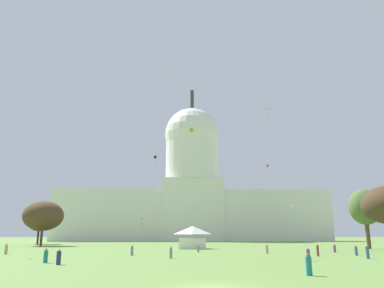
{
  "coord_description": "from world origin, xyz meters",
  "views": [
    {
      "loc": [
        -2.12,
        -24.13,
        3.13
      ],
      "look_at": [
        1.43,
        64.66,
        24.52
      ],
      "focal_mm": 35.11,
      "sensor_mm": 36.0,
      "label": 1
    }
  ],
  "objects_px": {
    "person_navy_near_tree_east": "(59,258)",
    "person_purple_back_center": "(335,249)",
    "person_purple_back_right": "(308,255)",
    "kite_lime_high": "(168,71)",
    "person_teal_mid_left": "(309,266)",
    "person_tan_back_left": "(267,249)",
    "tree_west_far": "(43,216)",
    "kite_blue_low": "(141,220)",
    "kite_magenta_mid": "(268,166)",
    "person_maroon_front_left": "(318,250)",
    "person_denim_lawn_far_left": "(356,251)",
    "person_teal_mid_center": "(46,256)",
    "person_tan_edge_east": "(6,249)",
    "kite_orange_high": "(191,130)",
    "event_tent": "(193,237)",
    "capitol_building": "(192,193)",
    "tree_west_mid": "(40,219)",
    "kite_green_high": "(268,110)",
    "person_denim_lawn_far_right": "(367,252)",
    "person_grey_front_center": "(171,253)",
    "kite_black_mid": "(155,157)",
    "kite_gold_low": "(292,206)",
    "kite_white_mid": "(113,184)",
    "person_grey_mid_right": "(198,248)",
    "tree_east_far": "(365,207)",
    "person_grey_front_right": "(132,251)"
  },
  "relations": [
    {
      "from": "person_navy_near_tree_east",
      "to": "person_purple_back_center",
      "type": "relative_size",
      "value": 1.11
    },
    {
      "from": "person_navy_near_tree_east",
      "to": "person_purple_back_right",
      "type": "xyz_separation_m",
      "value": [
        28.26,
        4.8,
        -0.02
      ]
    },
    {
      "from": "person_purple_back_right",
      "to": "kite_lime_high",
      "type": "height_order",
      "value": "kite_lime_high"
    },
    {
      "from": "person_teal_mid_left",
      "to": "person_tan_back_left",
      "type": "height_order",
      "value": "person_teal_mid_left"
    },
    {
      "from": "tree_west_far",
      "to": "person_navy_near_tree_east",
      "type": "height_order",
      "value": "tree_west_far"
    },
    {
      "from": "kite_blue_low",
      "to": "kite_magenta_mid",
      "type": "height_order",
      "value": "kite_magenta_mid"
    },
    {
      "from": "person_maroon_front_left",
      "to": "person_denim_lawn_far_left",
      "type": "bearing_deg",
      "value": -39.12
    },
    {
      "from": "person_purple_back_center",
      "to": "person_teal_mid_center",
      "type": "relative_size",
      "value": 0.92
    },
    {
      "from": "tree_west_far",
      "to": "person_teal_mid_center",
      "type": "distance_m",
      "value": 65.84
    },
    {
      "from": "person_tan_back_left",
      "to": "person_tan_edge_east",
      "type": "relative_size",
      "value": 0.92
    },
    {
      "from": "person_tan_edge_east",
      "to": "kite_orange_high",
      "type": "height_order",
      "value": "kite_orange_high"
    },
    {
      "from": "event_tent",
      "to": "person_teal_mid_center",
      "type": "xyz_separation_m",
      "value": [
        -18.22,
        -41.14,
        -1.76
      ]
    },
    {
      "from": "event_tent",
      "to": "person_denim_lawn_far_left",
      "type": "relative_size",
      "value": 4.41
    },
    {
      "from": "capitol_building",
      "to": "tree_west_mid",
      "type": "xyz_separation_m",
      "value": [
        -50.66,
        -54.93,
        -14.37
      ]
    },
    {
      "from": "person_tan_edge_east",
      "to": "kite_magenta_mid",
      "type": "height_order",
      "value": "kite_magenta_mid"
    },
    {
      "from": "person_tan_back_left",
      "to": "kite_green_high",
      "type": "relative_size",
      "value": 0.57
    },
    {
      "from": "person_denim_lawn_far_right",
      "to": "person_grey_front_center",
      "type": "bearing_deg",
      "value": 1.89
    },
    {
      "from": "kite_black_mid",
      "to": "kite_lime_high",
      "type": "distance_m",
      "value": 22.56
    },
    {
      "from": "tree_west_mid",
      "to": "person_grey_front_center",
      "type": "xyz_separation_m",
      "value": [
        42.79,
        -71.18,
        -6.96
      ]
    },
    {
      "from": "kite_gold_low",
      "to": "person_grey_front_center",
      "type": "bearing_deg",
      "value": -155.25
    },
    {
      "from": "person_tan_back_left",
      "to": "tree_west_mid",
      "type": "bearing_deg",
      "value": -122.26
    },
    {
      "from": "person_teal_mid_left",
      "to": "person_navy_near_tree_east",
      "type": "xyz_separation_m",
      "value": [
        -22.67,
        11.47,
        -0.03
      ]
    },
    {
      "from": "kite_green_high",
      "to": "kite_white_mid",
      "type": "bearing_deg",
      "value": 6.67
    },
    {
      "from": "person_denim_lawn_far_right",
      "to": "kite_green_high",
      "type": "relative_size",
      "value": 0.65
    },
    {
      "from": "capitol_building",
      "to": "person_grey_mid_right",
      "type": "bearing_deg",
      "value": -91.71
    },
    {
      "from": "tree_east_far",
      "to": "kite_green_high",
      "type": "xyz_separation_m",
      "value": [
        -16.97,
        14.95,
        27.65
      ]
    },
    {
      "from": "tree_east_far",
      "to": "person_purple_back_right",
      "type": "relative_size",
      "value": 8.46
    },
    {
      "from": "capitol_building",
      "to": "kite_magenta_mid",
      "type": "xyz_separation_m",
      "value": [
        26.32,
        -42.49,
        5.67
      ]
    },
    {
      "from": "person_grey_front_right",
      "to": "person_teal_mid_left",
      "type": "bearing_deg",
      "value": 70.19
    },
    {
      "from": "person_tan_back_left",
      "to": "person_grey_mid_right",
      "type": "distance_m",
      "value": 12.2
    },
    {
      "from": "person_grey_front_center",
      "to": "kite_magenta_mid",
      "type": "height_order",
      "value": "kite_magenta_mid"
    },
    {
      "from": "tree_east_far",
      "to": "person_purple_back_center",
      "type": "relative_size",
      "value": 9.06
    },
    {
      "from": "person_purple_back_center",
      "to": "person_tan_edge_east",
      "type": "distance_m",
      "value": 55.41
    },
    {
      "from": "person_teal_mid_left",
      "to": "kite_lime_high",
      "type": "relative_size",
      "value": 0.86
    },
    {
      "from": "person_tan_edge_east",
      "to": "kite_black_mid",
      "type": "distance_m",
      "value": 45.03
    },
    {
      "from": "tree_west_far",
      "to": "kite_orange_high",
      "type": "relative_size",
      "value": 9.23
    },
    {
      "from": "person_maroon_front_left",
      "to": "person_navy_near_tree_east",
      "type": "bearing_deg",
      "value": 146.59
    },
    {
      "from": "person_teal_mid_center",
      "to": "tree_west_mid",
      "type": "bearing_deg",
      "value": -152.04
    },
    {
      "from": "tree_west_far",
      "to": "person_teal_mid_left",
      "type": "xyz_separation_m",
      "value": [
        46.92,
        -75.95,
        -7.25
      ]
    },
    {
      "from": "person_tan_back_left",
      "to": "kite_orange_high",
      "type": "relative_size",
      "value": 0.97
    },
    {
      "from": "kite_white_mid",
      "to": "person_grey_front_center",
      "type": "bearing_deg",
      "value": 105.9
    },
    {
      "from": "person_maroon_front_left",
      "to": "kite_blue_low",
      "type": "xyz_separation_m",
      "value": [
        -34.98,
        101.49,
        8.04
      ]
    },
    {
      "from": "kite_magenta_mid",
      "to": "person_denim_lawn_far_right",
      "type": "bearing_deg",
      "value": -161.31
    },
    {
      "from": "person_purple_back_center",
      "to": "person_grey_mid_right",
      "type": "relative_size",
      "value": 0.98
    },
    {
      "from": "kite_blue_low",
      "to": "tree_west_mid",
      "type": "bearing_deg",
      "value": -97.01
    },
    {
      "from": "person_teal_mid_left",
      "to": "person_denim_lawn_far_left",
      "type": "height_order",
      "value": "person_teal_mid_left"
    },
    {
      "from": "tree_east_far",
      "to": "kite_green_high",
      "type": "height_order",
      "value": "kite_green_high"
    },
    {
      "from": "person_tan_back_left",
      "to": "kite_green_high",
      "type": "height_order",
      "value": "kite_green_high"
    },
    {
      "from": "person_tan_edge_east",
      "to": "kite_white_mid",
      "type": "bearing_deg",
      "value": 68.7
    },
    {
      "from": "kite_blue_low",
      "to": "kite_gold_low",
      "type": "xyz_separation_m",
      "value": [
        56.12,
        -21.77,
        4.15
      ]
    }
  ]
}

